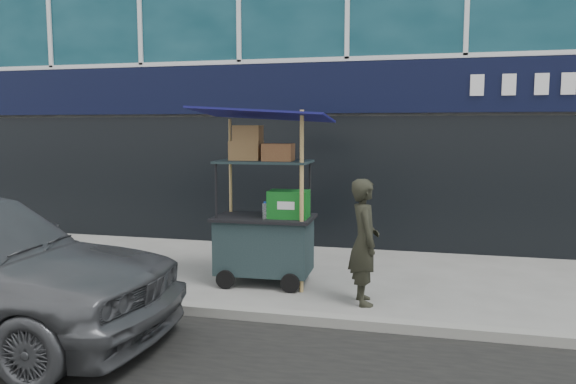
# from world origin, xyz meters

# --- Properties ---
(ground) EXTENTS (80.00, 80.00, 0.00)m
(ground) POSITION_xyz_m (0.00, 0.00, 0.00)
(ground) COLOR slate
(ground) RESTS_ON ground
(curb) EXTENTS (80.00, 0.18, 0.12)m
(curb) POSITION_xyz_m (0.00, -0.20, 0.06)
(curb) COLOR gray
(curb) RESTS_ON ground
(vendor_cart) EXTENTS (1.88, 1.36, 2.48)m
(vendor_cart) POSITION_xyz_m (-0.75, 1.29, 0.87)
(vendor_cart) COLOR #1A282C
(vendor_cart) RESTS_ON ground
(vendor_man) EXTENTS (0.53, 0.66, 1.57)m
(vendor_man) POSITION_xyz_m (0.70, 0.72, 0.79)
(vendor_man) COLOR black
(vendor_man) RESTS_ON ground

